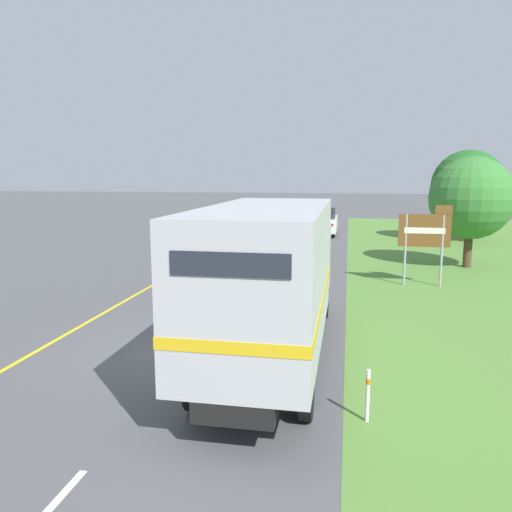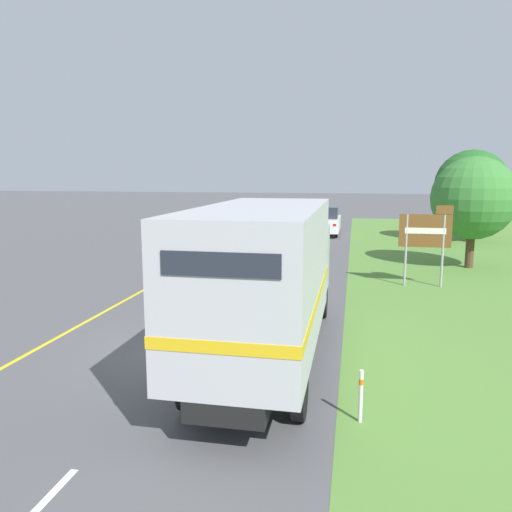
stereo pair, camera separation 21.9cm
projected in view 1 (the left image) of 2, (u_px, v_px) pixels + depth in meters
The scene contains 14 objects.
ground_plane at pixel (190, 351), 12.13m from camera, with size 200.00×200.00×0.00m, color #515154.
edge_line_yellow at pixel (188, 265), 23.49m from camera, with size 0.12×54.22×0.01m, color yellow.
centre_dash_near at pixel (194, 348), 12.40m from camera, with size 0.12×2.60×0.01m, color white.
centre_dash_mid_a at pixel (247, 288), 18.80m from camera, with size 0.12×2.60×0.01m, color white.
centre_dash_mid_b at pixel (273, 259), 25.21m from camera, with size 0.12×2.60×0.01m, color white.
centre_dash_far at pixel (288, 242), 31.61m from camera, with size 0.12×2.60×0.01m, color white.
centre_dash_farthest at pixel (299, 230), 38.01m from camera, with size 0.12×2.60×0.01m, color white.
horse_trailer_truck at pixel (272, 276), 11.14m from camera, with size 2.38×8.69×3.62m.
lead_car_white at pixel (245, 238), 26.13m from camera, with size 1.80×4.44×1.80m.
lead_car_white_ahead at pixel (324, 221), 35.01m from camera, with size 1.80×4.61×2.02m.
highway_sign at pixel (425, 234), 18.93m from camera, with size 1.92×0.09×3.11m.
roadside_tree_near at pixel (471, 198), 22.53m from camera, with size 3.74×3.74×5.05m.
roadside_tree_mid at pixel (468, 186), 31.35m from camera, with size 4.51×4.51×5.76m.
delineator_post at pixel (368, 394), 8.63m from camera, with size 0.08×0.08×0.95m.
Camera 1 is at (3.68, -11.10, 4.28)m, focal length 35.00 mm.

